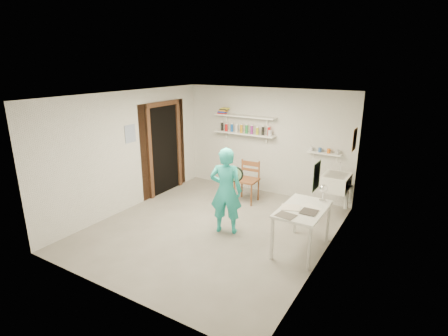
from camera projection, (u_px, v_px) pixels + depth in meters
The scene contains 27 objects.
floor at pixel (213, 228), 6.43m from camera, with size 4.00×4.50×0.02m, color slate.
ceiling at pixel (211, 95), 5.73m from camera, with size 4.00×4.50×0.02m, color silver.
wall_back at pixel (266, 141), 7.93m from camera, with size 4.00×0.02×2.40m, color silver.
wall_front at pixel (111, 211), 4.23m from camera, with size 4.00×0.02×2.40m, color silver.
wall_left at pixel (129, 151), 7.07m from camera, with size 0.02×4.50×2.40m, color silver.
wall_right at pixel (328, 186), 5.08m from camera, with size 0.02×4.50×2.40m, color silver.
doorway_recess at pixel (164, 150), 7.98m from camera, with size 0.02×0.90×2.00m, color black.
corridor_box at pixel (141, 144), 8.32m from camera, with size 1.40×1.50×2.10m, color brown.
door_lintel at pixel (163, 104), 7.66m from camera, with size 0.06×1.05×0.10m, color brown.
door_jamb_near at pixel (150, 155), 7.56m from camera, with size 0.06×0.10×2.00m, color brown.
door_jamb_far at pixel (179, 146), 8.38m from camera, with size 0.06×0.10×2.00m, color brown.
shelf_lower at pixel (244, 134), 8.03m from camera, with size 1.50×0.22×0.03m, color white.
shelf_upper at pixel (245, 116), 7.91m from camera, with size 1.50×0.22×0.03m, color white.
ledge_shelf at pixel (324, 153), 7.21m from camera, with size 0.70×0.14×0.03m, color white.
poster_left at pixel (130, 134), 7.00m from camera, with size 0.01×0.28×0.36m, color #334C7F.
poster_right_a at pixel (355, 140), 6.47m from camera, with size 0.01×0.34×0.42m, color #995933.
poster_right_b at pixel (317, 176), 4.56m from camera, with size 0.01×0.30×0.38m, color #3F724C.
belfast_sink at pixel (336, 182), 6.75m from camera, with size 0.48×0.60×0.30m, color white.
man at pixel (226, 191), 6.08m from camera, with size 0.57×0.37×1.55m, color #25BBB1.
wall_clock at pixel (236, 174), 6.14m from camera, with size 0.28×0.28×0.04m, color beige.
wooden_chair at pixel (247, 180), 7.51m from camera, with size 0.46×0.44×0.99m, color brown.
work_table at pixel (302, 229), 5.58m from camera, with size 0.66×1.10×0.73m, color silver.
desk_lamp at pixel (324, 189), 5.68m from camera, with size 0.14×0.14×0.14m, color silver.
spray_cans at pixel (244, 129), 8.00m from camera, with size 1.32×0.06×0.17m.
book_stack at pixel (223, 111), 8.16m from camera, with size 0.26×0.14×0.14m.
ledge_pots at pixel (324, 150), 7.19m from camera, with size 0.48×0.07×0.09m.
papers at pixel (303, 208), 5.47m from camera, with size 0.30×0.22×0.02m.
Camera 1 is at (3.19, -4.88, 2.92)m, focal length 28.00 mm.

